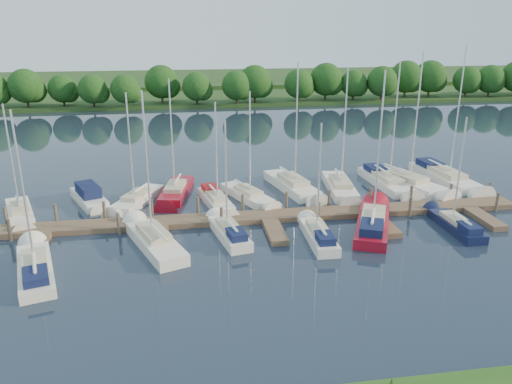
{
  "coord_description": "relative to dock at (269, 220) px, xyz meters",
  "views": [
    {
      "loc": [
        -6.27,
        -26.59,
        14.13
      ],
      "look_at": [
        -0.89,
        8.0,
        2.2
      ],
      "focal_mm": 35.0,
      "sensor_mm": 36.0,
      "label": 1
    }
  ],
  "objects": [
    {
      "name": "ground",
      "position": [
        0.0,
        -7.31,
        -0.2
      ],
      "size": [
        260.0,
        260.0,
        0.0
      ],
      "primitive_type": "plane",
      "color": "#182331",
      "rests_on": "ground"
    },
    {
      "name": "dock",
      "position": [
        0.0,
        0.0,
        0.0
      ],
      "size": [
        40.0,
        6.0,
        0.4
      ],
      "color": "brown",
      "rests_on": "ground"
    },
    {
      "name": "mooring_pilings",
      "position": [
        0.0,
        1.13,
        0.4
      ],
      "size": [
        38.24,
        2.84,
        2.0
      ],
      "color": "#473D33",
      "rests_on": "ground"
    },
    {
      "name": "far_shore",
      "position": [
        0.0,
        67.69,
        0.1
      ],
      "size": [
        180.0,
        30.0,
        0.6
      ],
      "primitive_type": "cube",
      "color": "#1E3E17",
      "rests_on": "ground"
    },
    {
      "name": "distant_hill",
      "position": [
        0.0,
        92.69,
        0.5
      ],
      "size": [
        220.0,
        40.0,
        1.4
      ],
      "primitive_type": "cube",
      "color": "#335023",
      "rests_on": "ground"
    },
    {
      "name": "treeline",
      "position": [
        0.31,
        54.06,
        3.85
      ],
      "size": [
        146.02,
        8.69,
        8.21
      ],
      "color": "#38281C",
      "rests_on": "ground"
    },
    {
      "name": "sailboat_n_0",
      "position": [
        -18.55,
        3.73,
        0.07
      ],
      "size": [
        3.59,
        7.05,
        9.08
      ],
      "rotation": [
        0.0,
        0.0,
        3.48
      ],
      "color": "white",
      "rests_on": "ground"
    },
    {
      "name": "motorboat",
      "position": [
        -13.83,
        6.28,
        0.19
      ],
      "size": [
        3.82,
        6.22,
        1.97
      ],
      "rotation": [
        0.0,
        0.0,
        3.56
      ],
      "color": "white",
      "rests_on": "ground"
    },
    {
      "name": "sailboat_n_2",
      "position": [
        -10.08,
        5.53,
        0.07
      ],
      "size": [
        4.24,
        7.26,
        9.43
      ],
      "rotation": [
        0.0,
        0.0,
        2.72
      ],
      "color": "white",
      "rests_on": "ground"
    },
    {
      "name": "sailboat_n_3",
      "position": [
        -6.88,
        7.14,
        0.07
      ],
      "size": [
        3.2,
        8.19,
        10.28
      ],
      "rotation": [
        0.0,
        0.0,
        2.95
      ],
      "color": "maroon",
      "rests_on": "ground"
    },
    {
      "name": "sailboat_n_4",
      "position": [
        -3.59,
        4.33,
        0.11
      ],
      "size": [
        2.75,
        6.9,
        8.76
      ],
      "rotation": [
        0.0,
        0.0,
        3.34
      ],
      "color": "white",
      "rests_on": "ground"
    },
    {
      "name": "sailboat_n_5",
      "position": [
        -0.79,
        5.2,
        0.07
      ],
      "size": [
        4.07,
        7.26,
        9.39
      ],
      "rotation": [
        0.0,
        0.0,
        3.54
      ],
      "color": "white",
      "rests_on": "ground"
    },
    {
      "name": "sailboat_n_6",
      "position": [
        3.44,
        6.94,
        0.08
      ],
      "size": [
        3.79,
        9.12,
        11.6
      ],
      "rotation": [
        0.0,
        0.0,
        3.37
      ],
      "color": "white",
      "rests_on": "ground"
    },
    {
      "name": "sailboat_n_7",
      "position": [
        7.43,
        5.92,
        0.08
      ],
      "size": [
        2.95,
        8.75,
        11.06
      ],
      "rotation": [
        0.0,
        0.0,
        3.02
      ],
      "color": "white",
      "rests_on": "ground"
    },
    {
      "name": "sailboat_n_8",
      "position": [
        12.12,
        6.82,
        0.12
      ],
      "size": [
        2.6,
        9.18,
        11.54
      ],
      "rotation": [
        0.0,
        0.0,
        3.2
      ],
      "color": "white",
      "rests_on": "ground"
    },
    {
      "name": "sailboat_n_9",
      "position": [
        13.86,
        6.32,
        0.08
      ],
      "size": [
        5.01,
        9.71,
        12.38
      ],
      "rotation": [
        0.0,
        0.0,
        3.49
      ],
      "color": "white",
      "rests_on": "ground"
    },
    {
      "name": "sailboat_n_10",
      "position": [
        18.04,
        7.15,
        0.13
      ],
      "size": [
        3.14,
        10.18,
        12.78
      ],
      "rotation": [
        0.0,
        0.0,
        3.23
      ],
      "color": "white",
      "rests_on": "ground"
    },
    {
      "name": "sailboat_s_0",
      "position": [
        -15.13,
        -5.72,
        0.11
      ],
      "size": [
        3.66,
        7.95,
        10.03
      ],
      "rotation": [
        0.0,
        0.0,
        0.28
      ],
      "color": "white",
      "rests_on": "ground"
    },
    {
      "name": "sailboat_s_1",
      "position": [
        -8.32,
        -2.97,
        0.09
      ],
      "size": [
        4.33,
        8.17,
        10.7
      ],
      "rotation": [
        0.0,
        0.0,
        0.37
      ],
      "color": "white",
      "rests_on": "ground"
    },
    {
      "name": "sailboat_s_2",
      "position": [
        -3.25,
        -2.23,
        0.12
      ],
      "size": [
        2.62,
        6.57,
        8.46
      ],
      "rotation": [
        0.0,
        0.0,
        0.2
      ],
      "color": "white",
      "rests_on": "ground"
    },
    {
      "name": "sailboat_s_3",
      "position": [
        2.72,
        -3.72,
        0.12
      ],
      "size": [
        1.63,
        6.42,
        8.4
      ],
      "rotation": [
        0.0,
        0.0,
        -0.02
      ],
      "color": "white",
      "rests_on": "ground"
    },
    {
      "name": "sailboat_s_4",
      "position": [
        7.22,
        -2.21,
        0.13
      ],
      "size": [
        5.19,
        8.9,
        11.58
      ],
      "rotation": [
        0.0,
        0.0,
        -0.42
      ],
      "color": "maroon",
      "rests_on": "ground"
    },
    {
      "name": "sailboat_s_5",
      "position": [
        13.0,
        -3.32,
        0.11
      ],
      "size": [
        1.56,
        6.48,
        8.37
      ],
      "rotation": [
        0.0,
        0.0,
        0.0
      ],
      "color": "#101637",
      "rests_on": "ground"
    }
  ]
}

